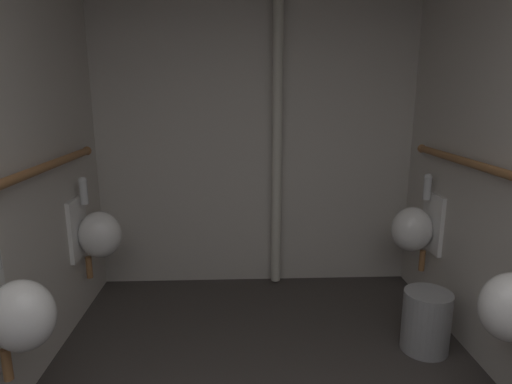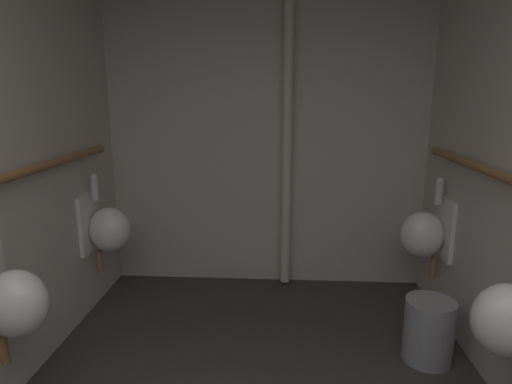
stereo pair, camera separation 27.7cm
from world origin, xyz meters
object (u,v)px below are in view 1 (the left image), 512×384
object	(u,v)px
urinal_left_far	(97,233)
urinal_right_far	(415,228)
standpipe_back_wall	(277,139)
urinal_left_mid	(17,314)
waste_bin	(426,321)

from	to	relation	value
urinal_left_far	urinal_right_far	xyz separation A→B (m)	(2.34, 0.03, 0.00)
urinal_left_far	urinal_right_far	bearing A→B (deg)	0.63
urinal_left_far	standpipe_back_wall	bearing A→B (deg)	20.22
urinal_left_mid	waste_bin	size ratio (longest dim) A/B	1.90
standpipe_back_wall	waste_bin	world-z (taller)	standpipe_back_wall
standpipe_back_wall	waste_bin	distance (m)	1.72
urinal_right_far	standpipe_back_wall	size ratio (longest dim) A/B	0.31
urinal_left_mid	waste_bin	distance (m)	2.33
waste_bin	standpipe_back_wall	bearing A→B (deg)	129.99
urinal_left_mid	urinal_left_far	world-z (taller)	same
urinal_right_far	standpipe_back_wall	distance (m)	1.26
standpipe_back_wall	waste_bin	bearing A→B (deg)	-50.01
urinal_left_far	standpipe_back_wall	size ratio (longest dim) A/B	0.31
urinal_left_mid	urinal_right_far	xyz separation A→B (m)	(2.34, 1.18, 0.00)
urinal_left_mid	urinal_right_far	size ratio (longest dim) A/B	1.00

